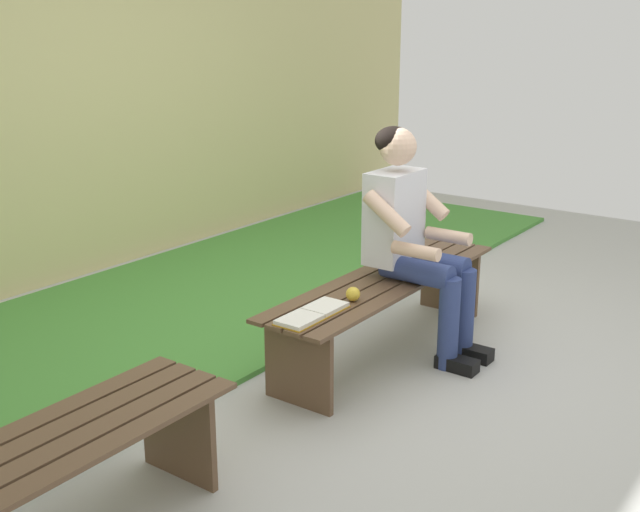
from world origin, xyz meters
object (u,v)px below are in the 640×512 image
(person_seated, at_px, (413,233))
(book_open, at_px, (312,314))
(bench_near, at_px, (385,295))
(apple, at_px, (353,294))
(bench_far, at_px, (4,493))

(person_seated, relative_size, book_open, 2.98)
(bench_near, distance_m, person_seated, 0.37)
(bench_near, xyz_separation_m, book_open, (0.68, 0.02, 0.11))
(person_seated, height_order, apple, person_seated)
(apple, bearing_deg, person_seated, 175.05)
(apple, bearing_deg, bench_near, -172.15)
(person_seated, bearing_deg, bench_far, -2.35)
(bench_near, relative_size, person_seated, 1.47)
(apple, relative_size, book_open, 0.17)
(bench_near, relative_size, book_open, 4.37)
(bench_far, distance_m, person_seated, 2.43)
(bench_far, xyz_separation_m, apple, (-1.90, 0.05, 0.13))
(bench_far, height_order, apple, apple)
(book_open, bearing_deg, bench_near, -179.19)
(bench_far, height_order, person_seated, person_seated)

